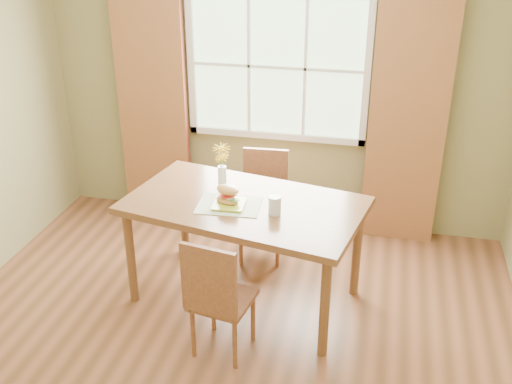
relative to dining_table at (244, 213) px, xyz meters
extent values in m
cube|color=brown|center=(-0.02, -0.56, -0.75)|extent=(4.20, 3.80, 0.02)
cube|color=#908A56|center=(-0.02, 1.35, 0.61)|extent=(4.20, 0.02, 2.70)
cube|color=#B0DBA5|center=(-0.02, 1.32, 0.76)|extent=(1.50, 0.02, 1.20)
cube|color=white|center=(-0.02, 1.29, 0.13)|extent=(1.62, 0.04, 0.06)
cube|color=white|center=(-0.80, 1.29, 0.76)|extent=(0.06, 0.04, 1.32)
cube|color=white|center=(0.76, 1.29, 0.76)|extent=(0.06, 0.04, 1.32)
cube|color=white|center=(-0.02, 1.30, 0.76)|extent=(1.50, 0.03, 0.02)
cube|color=maroon|center=(-1.17, 1.22, 0.36)|extent=(0.65, 0.08, 2.20)
cube|color=maroon|center=(1.13, 1.22, 0.36)|extent=(0.65, 0.08, 2.20)
cube|color=brown|center=(0.00, 0.00, 0.06)|extent=(1.86, 1.27, 0.05)
cylinder|color=brown|center=(-0.83, -0.24, -0.36)|extent=(0.07, 0.07, 0.78)
cylinder|color=brown|center=(0.67, -0.54, -0.36)|extent=(0.07, 0.07, 0.78)
cylinder|color=brown|center=(-0.67, 0.54, -0.36)|extent=(0.07, 0.07, 0.78)
cylinder|color=brown|center=(0.83, 0.24, -0.36)|extent=(0.07, 0.07, 0.78)
cube|color=brown|center=(0.00, -0.62, -0.34)|extent=(0.44, 0.44, 0.04)
cube|color=brown|center=(-0.03, -0.79, -0.07)|extent=(0.38, 0.10, 0.49)
cylinder|color=brown|center=(-0.18, -0.75, -0.55)|extent=(0.03, 0.03, 0.39)
cylinder|color=brown|center=(0.13, -0.80, -0.55)|extent=(0.03, 0.03, 0.39)
cylinder|color=brown|center=(-0.13, -0.44, -0.55)|extent=(0.03, 0.03, 0.39)
cylinder|color=brown|center=(0.18, -0.49, -0.55)|extent=(0.03, 0.03, 0.39)
cube|color=brown|center=(0.00, 0.62, -0.33)|extent=(0.41, 0.41, 0.04)
cube|color=brown|center=(-0.01, 0.79, -0.06)|extent=(0.39, 0.05, 0.50)
cylinder|color=brown|center=(-0.15, 0.45, -0.55)|extent=(0.03, 0.03, 0.40)
cylinder|color=brown|center=(0.17, 0.47, -0.55)|extent=(0.03, 0.03, 0.40)
cylinder|color=brown|center=(-0.17, 0.77, -0.55)|extent=(0.03, 0.03, 0.40)
cylinder|color=brown|center=(0.15, 0.79, -0.55)|extent=(0.03, 0.03, 0.40)
cube|color=beige|center=(-0.09, -0.08, 0.09)|extent=(0.47, 0.36, 0.01)
cube|color=#AFBB2E|center=(-0.09, -0.09, 0.10)|extent=(0.24, 0.24, 0.01)
ellipsoid|color=#D88C49|center=(-0.11, -0.07, 0.13)|extent=(0.21, 0.18, 0.05)
ellipsoid|color=#4C8C2D|center=(-0.06, -0.09, 0.14)|extent=(0.10, 0.07, 0.01)
cylinder|color=red|center=(-0.11, -0.07, 0.16)|extent=(0.09, 0.09, 0.01)
cylinder|color=red|center=(-0.08, -0.06, 0.17)|extent=(0.09, 0.09, 0.01)
ellipsoid|color=#D88C49|center=(-0.10, -0.07, 0.21)|extent=(0.21, 0.18, 0.06)
cylinder|color=silver|center=(0.25, -0.13, 0.15)|extent=(0.09, 0.09, 0.13)
cylinder|color=silver|center=(0.25, -0.13, 0.14)|extent=(0.08, 0.08, 0.11)
cylinder|color=silver|center=(-0.23, 0.23, 0.17)|extent=(0.07, 0.07, 0.16)
cylinder|color=silver|center=(-0.23, 0.23, 0.13)|extent=(0.06, 0.06, 0.08)
cylinder|color=#3D7028|center=(-0.23, 0.23, 0.24)|extent=(0.01, 0.01, 0.31)
cylinder|color=#3D7028|center=(-0.22, 0.22, 0.21)|extent=(0.01, 0.01, 0.26)
cylinder|color=#3D7028|center=(-0.24, 0.24, 0.19)|extent=(0.01, 0.01, 0.22)
camera|label=1|loc=(0.94, -3.77, 2.06)|focal=42.00mm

